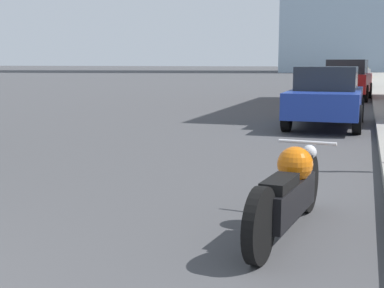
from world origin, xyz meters
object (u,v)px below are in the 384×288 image
object	(u,v)px
parked_car_black	(349,75)
parked_car_blue	(326,96)
parked_car_red	(347,79)
parked_car_white	(357,71)
parked_car_yellow	(358,70)
motorcycle	(289,191)

from	to	relation	value
parked_car_black	parked_car_blue	bearing A→B (deg)	-86.32
parked_car_red	parked_car_white	world-z (taller)	parked_car_white
parked_car_black	parked_car_yellow	bearing A→B (deg)	92.94
parked_car_white	motorcycle	bearing A→B (deg)	-94.48
motorcycle	parked_car_blue	xyz separation A→B (m)	(-0.28, 8.90, 0.37)
motorcycle	parked_car_yellow	xyz separation A→B (m)	(-0.18, 52.02, 0.44)
parked_car_blue	parked_car_white	world-z (taller)	parked_car_white
parked_car_red	parked_car_black	bearing A→B (deg)	94.88
parked_car_black	parked_car_yellow	xyz separation A→B (m)	(0.19, 22.53, 0.02)
parked_car_red	parked_car_black	xyz separation A→B (m)	(-0.23, 10.22, -0.06)
parked_car_black	parked_car_white	xyz separation A→B (m)	(0.27, 12.00, 0.06)
motorcycle	parked_car_white	size ratio (longest dim) A/B	0.57
parked_car_blue	parked_car_white	distance (m)	32.59
parked_car_blue	parked_car_black	world-z (taller)	parked_car_black
motorcycle	parked_car_yellow	world-z (taller)	parked_car_yellow
parked_car_blue	parked_car_black	xyz separation A→B (m)	(-0.09, 20.58, 0.05)
parked_car_blue	parked_car_white	xyz separation A→B (m)	(0.18, 32.59, 0.11)
parked_car_yellow	parked_car_black	bearing A→B (deg)	-86.09
motorcycle	parked_car_red	bearing A→B (deg)	97.53
parked_car_red	parked_car_white	size ratio (longest dim) A/B	1.02
parked_car_blue	parked_car_black	size ratio (longest dim) A/B	1.02
motorcycle	parked_car_yellow	distance (m)	52.02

